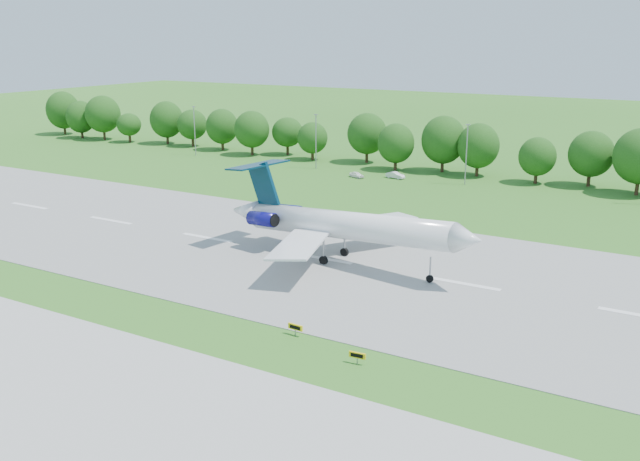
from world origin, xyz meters
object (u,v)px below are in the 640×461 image
(airliner, at_px, (335,223))
(taxi_sign_left, at_px, (295,327))
(service_vehicle_a, at_px, (395,175))
(service_vehicle_b, at_px, (357,175))

(airliner, height_order, taxi_sign_left, airliner)
(taxi_sign_left, bearing_deg, airliner, 113.47)
(taxi_sign_left, xyz_separation_m, service_vehicle_a, (-25.20, 78.96, -0.21))
(service_vehicle_b, bearing_deg, taxi_sign_left, -134.46)
(taxi_sign_left, distance_m, service_vehicle_a, 82.89)
(airliner, relative_size, service_vehicle_b, 11.18)
(taxi_sign_left, relative_size, service_vehicle_a, 0.42)
(service_vehicle_a, height_order, service_vehicle_b, service_vehicle_a)
(airliner, xyz_separation_m, service_vehicle_b, (-23.96, 52.05, -4.62))
(airliner, xyz_separation_m, taxi_sign_left, (8.64, -23.52, -4.34))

